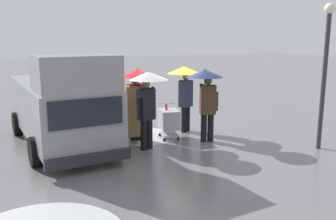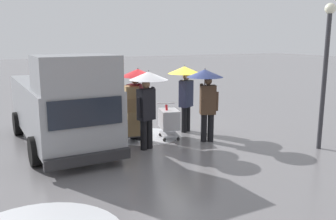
# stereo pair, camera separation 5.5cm
# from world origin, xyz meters

# --- Properties ---
(ground_plane) EXTENTS (90.00, 90.00, 0.00)m
(ground_plane) POSITION_xyz_m (0.00, 0.00, 0.00)
(ground_plane) COLOR slate
(slush_patch_far_side) EXTENTS (2.05, 2.05, 0.01)m
(slush_patch_far_side) POSITION_xyz_m (0.92, -0.06, 0.00)
(slush_patch_far_side) COLOR silver
(slush_patch_far_side) RESTS_ON ground
(cargo_van_parked_right) EXTENTS (2.42, 5.44, 2.60)m
(cargo_van_parked_right) POSITION_xyz_m (3.35, -0.15, 1.18)
(cargo_van_parked_right) COLOR gray
(cargo_van_parked_right) RESTS_ON ground
(shopping_cart_vendor) EXTENTS (0.72, 0.92, 1.04)m
(shopping_cart_vendor) POSITION_xyz_m (0.36, 0.47, 0.57)
(shopping_cart_vendor) COLOR #B2B2B7
(shopping_cart_vendor) RESTS_ON ground
(hand_dolly_boxes) EXTENTS (0.62, 0.78, 1.64)m
(hand_dolly_boxes) POSITION_xyz_m (1.47, 0.32, 0.84)
(hand_dolly_boxes) COLOR #515156
(hand_dolly_boxes) RESTS_ON ground
(pedestrian_pink_side) EXTENTS (1.04, 1.04, 2.15)m
(pedestrian_pink_side) POSITION_xyz_m (1.32, 1.14, 1.58)
(pedestrian_pink_side) COLOR black
(pedestrian_pink_side) RESTS_ON ground
(pedestrian_black_side) EXTENTS (1.04, 1.04, 2.15)m
(pedestrian_black_side) POSITION_xyz_m (1.27, 0.20, 1.58)
(pedestrian_black_side) COLOR black
(pedestrian_black_side) RESTS_ON ground
(pedestrian_white_side) EXTENTS (1.04, 1.04, 2.15)m
(pedestrian_white_side) POSITION_xyz_m (-0.43, 0.00, 1.58)
(pedestrian_white_side) COLOR black
(pedestrian_white_side) RESTS_ON ground
(pedestrian_far_side) EXTENTS (1.04, 1.04, 2.15)m
(pedestrian_far_side) POSITION_xyz_m (-0.46, 1.22, 1.57)
(pedestrian_far_side) COLOR black
(pedestrian_far_side) RESTS_ON ground
(street_lamp) EXTENTS (0.28, 0.28, 3.86)m
(street_lamp) POSITION_xyz_m (-2.91, 3.17, 2.37)
(street_lamp) COLOR #2D2D33
(street_lamp) RESTS_ON ground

